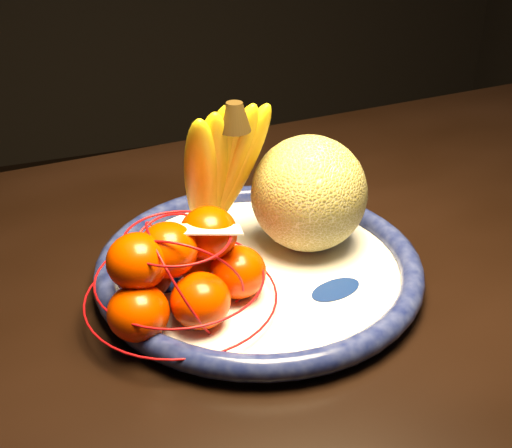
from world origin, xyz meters
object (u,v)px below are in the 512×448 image
object	(u,v)px
banana_bunch	(218,168)
mandarin_bag	(180,271)
cantaloupe	(309,194)
fruit_bowl	(259,267)
dining_table	(370,305)

from	to	relation	value
banana_bunch	mandarin_bag	bearing A→B (deg)	-139.95
banana_bunch	mandarin_bag	xyz separation A→B (m)	(-0.08, -0.11, -0.06)
cantaloupe	fruit_bowl	bearing A→B (deg)	-159.21
dining_table	banana_bunch	xyz separation A→B (m)	(-0.19, 0.07, 0.21)
dining_table	banana_bunch	size ratio (longest dim) A/B	7.56
fruit_bowl	mandarin_bag	bearing A→B (deg)	-159.31
fruit_bowl	cantaloupe	xyz separation A→B (m)	(0.08, 0.03, 0.07)
dining_table	fruit_bowl	world-z (taller)	fruit_bowl
cantaloupe	mandarin_bag	world-z (taller)	cantaloupe
fruit_bowl	banana_bunch	size ratio (longest dim) A/B	1.82
cantaloupe	mandarin_bag	distance (m)	0.20
fruit_bowl	mandarin_bag	distance (m)	0.12
mandarin_bag	fruit_bowl	bearing A→B (deg)	20.69
cantaloupe	banana_bunch	xyz separation A→B (m)	(-0.10, 0.04, 0.04)
cantaloupe	mandarin_bag	size ratio (longest dim) A/B	0.60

